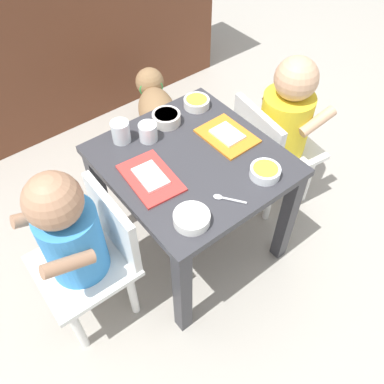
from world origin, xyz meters
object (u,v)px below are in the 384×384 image
object	(u,v)px
seated_child_right	(284,120)
dining_table	(192,177)
spoon_by_left_tray	(226,199)
veggie_bowl_far	(166,118)
water_cup_left	(148,133)
dog	(156,106)
food_tray_right	(227,136)
food_tray_left	(151,178)
cereal_bowl_left_side	(265,172)
seated_child_left	(75,237)
cereal_bowl_right_side	(197,102)
water_cup_right	(121,133)
veggie_bowl_near	(192,218)

from	to	relation	value
seated_child_right	dining_table	bearing A→B (deg)	179.07
dining_table	spoon_by_left_tray	xyz separation A→B (m)	(-0.03, -0.20, 0.09)
veggie_bowl_far	spoon_by_left_tray	xyz separation A→B (m)	(-0.07, -0.39, -0.02)
dining_table	veggie_bowl_far	distance (m)	0.22
seated_child_right	veggie_bowl_far	distance (m)	0.44
dining_table	water_cup_left	xyz separation A→B (m)	(-0.06, 0.16, 0.11)
dog	food_tray_right	size ratio (longest dim) A/B	2.20
dining_table	food_tray_left	xyz separation A→B (m)	(-0.15, 0.01, 0.09)
veggie_bowl_far	cereal_bowl_left_side	world-z (taller)	veggie_bowl_far
spoon_by_left_tray	seated_child_left	bearing A→B (deg)	154.08
seated_child_right	cereal_bowl_right_side	bearing A→B (deg)	140.52
water_cup_left	cereal_bowl_left_side	world-z (taller)	water_cup_left
dining_table	water_cup_right	size ratio (longest dim) A/B	7.58
dining_table	veggie_bowl_far	xyz separation A→B (m)	(0.04, 0.19, 0.11)
dining_table	veggie_bowl_near	world-z (taller)	veggie_bowl_near
food_tray_left	cereal_bowl_left_side	bearing A→B (deg)	-36.05
dog	water_cup_left	distance (m)	0.62
water_cup_right	cereal_bowl_right_side	distance (m)	0.31
seated_child_right	water_cup_left	bearing A→B (deg)	161.07
dining_table	seated_child_right	bearing A→B (deg)	-0.93
dining_table	spoon_by_left_tray	distance (m)	0.22
seated_child_left	spoon_by_left_tray	xyz separation A→B (m)	(0.40, -0.19, 0.06)
food_tray_left	food_tray_right	bearing A→B (deg)	0.00
veggie_bowl_near	spoon_by_left_tray	world-z (taller)	veggie_bowl_near
seated_child_right	food_tray_right	bearing A→B (deg)	177.26
food_tray_left	water_cup_right	size ratio (longest dim) A/B	2.93
dining_table	seated_child_right	size ratio (longest dim) A/B	0.84
water_cup_right	cereal_bowl_right_side	world-z (taller)	water_cup_right
veggie_bowl_far	spoon_by_left_tray	bearing A→B (deg)	-100.05
food_tray_left	water_cup_right	xyz separation A→B (m)	(0.03, 0.20, 0.03)
seated_child_right	dog	distance (m)	0.67
veggie_bowl_far	cereal_bowl_left_side	distance (m)	0.40
veggie_bowl_far	dining_table	bearing A→B (deg)	-101.77
cereal_bowl_right_side	spoon_by_left_tray	bearing A→B (deg)	-117.67
veggie_bowl_far	dog	bearing A→B (deg)	61.97
food_tray_left	cereal_bowl_right_side	xyz separation A→B (m)	(0.33, 0.19, 0.01)
food_tray_right	veggie_bowl_near	world-z (taller)	veggie_bowl_near
veggie_bowl_near	veggie_bowl_far	bearing A→B (deg)	63.08
food_tray_right	cereal_bowl_left_side	xyz separation A→B (m)	(-0.03, -0.20, 0.01)
food_tray_right	cereal_bowl_right_side	size ratio (longest dim) A/B	2.03
dining_table	cereal_bowl_left_side	bearing A→B (deg)	-57.58
dog	veggie_bowl_far	bearing A→B (deg)	-118.03
water_cup_left	water_cup_right	xyz separation A→B (m)	(-0.07, 0.05, 0.01)
water_cup_right	cereal_bowl_left_side	xyz separation A→B (m)	(0.25, -0.41, -0.01)
cereal_bowl_left_side	food_tray_left	bearing A→B (deg)	143.95
food_tray_left	veggie_bowl_far	bearing A→B (deg)	43.68
food_tray_left	veggie_bowl_near	distance (m)	0.20
food_tray_right	cereal_bowl_right_side	distance (m)	0.19
seated_child_left	veggie_bowl_far	distance (m)	0.51
seated_child_left	cereal_bowl_right_side	world-z (taller)	seated_child_left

